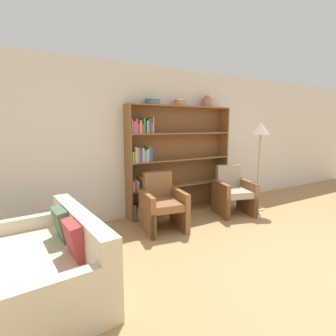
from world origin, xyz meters
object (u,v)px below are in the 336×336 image
Objects in this scene: floor_lamp at (261,136)px; bookshelf at (171,163)px; vase_tall at (207,102)px; armchair_leather at (162,205)px; bowl_olive at (153,101)px; armchair_cushioned at (233,192)px; bowl_stoneware at (180,102)px; couch at (51,264)px.

bookshelf is at bearing 155.76° from floor_lamp.
armchair_leather is (-1.39, -0.64, -1.74)m from vase_tall.
vase_tall is at bearing -146.40° from armchair_leather.
floor_lamp is (2.01, -0.71, -0.63)m from bowl_olive.
bookshelf is at bearing -16.93° from armchair_cushioned.
armchair_leather is at bearing -155.26° from vase_tall.
bowl_olive is 0.57m from bowl_stoneware.
couch is at bearing 34.24° from armchair_leather.
vase_tall is 1.86m from armchair_cushioned.
armchair_cushioned is at bearing -171.20° from armchair_leather.
armchair_cushioned is (0.99, -0.67, -0.57)m from bookshelf.
vase_tall reaches higher than floor_lamp.
floor_lamp is (3.96, 0.78, 1.21)m from couch.
bookshelf is 1.23× the size of couch.
bookshelf reaches higher than armchair_leather.
bowl_stoneware is 3.45m from couch.
bookshelf is 2.87m from couch.
bowl_stoneware is at bearing -130.13° from armchair_leather.
bowl_stoneware reaches higher than couch.
vase_tall is 0.13× the size of floor_lamp.
armchair_leather is 2.43m from floor_lamp.
armchair_cushioned is 0.52× the size of floor_lamp.
armchair_cushioned is (1.56, -0.00, 0.00)m from armchair_leather.
bookshelf reaches higher than couch.
bowl_stoneware is 1.00× the size of vase_tall.
vase_tall is at bearing 0.00° from bowl_stoneware.
bowl_olive is at bearing 180.00° from vase_tall.
vase_tall is 0.12× the size of couch.
bookshelf is 1.04m from armchair_leather.
floor_lamp is at bearing -19.32° from bowl_olive.
armchair_leather and armchair_cushioned have the same top height.
bookshelf is 2.40× the size of armchair_leather.
couch is 1.02× the size of floor_lamp.
floor_lamp is at bearing -168.74° from armchair_cushioned.
bowl_olive is at bearing -57.08° from couch.
armchair_cushioned is at bearing -33.85° from bookshelf.
bowl_stoneware reaches higher than floor_lamp.
armchair_cushioned is 1.24m from floor_lamp.
vase_tall is at bearing 0.00° from bowl_olive.
floor_lamp is at bearing -24.24° from bookshelf.
bowl_olive reaches higher than armchair_cushioned.
bowl_olive is 0.15× the size of couch.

